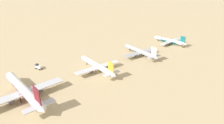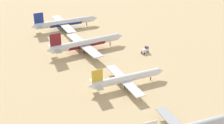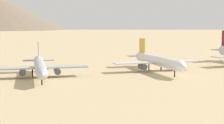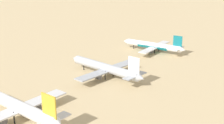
# 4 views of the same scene
# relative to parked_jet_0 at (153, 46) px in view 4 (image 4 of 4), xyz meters

# --- Properties ---
(ground_plane) EXTENTS (1800.00, 1800.00, 0.00)m
(ground_plane) POSITION_rel_parked_jet_0_xyz_m (0.89, 97.01, -3.76)
(ground_plane) COLOR tan
(parked_jet_0) EXTENTS (39.06, 31.63, 11.30)m
(parked_jet_0) POSITION_rel_parked_jet_0_xyz_m (0.00, 0.00, 0.00)
(parked_jet_0) COLOR white
(parked_jet_0) RESTS_ON ground
(parked_jet_1) EXTENTS (43.11, 35.21, 12.45)m
(parked_jet_1) POSITION_rel_parked_jet_0_xyz_m (-0.81, 48.98, 0.43)
(parked_jet_1) COLOR #B2B7C1
(parked_jet_1) RESTS_ON ground
(parked_jet_2) EXTENTS (44.72, 36.40, 12.89)m
(parked_jet_2) POSITION_rel_parked_jet_0_xyz_m (1.01, 96.34, 0.58)
(parked_jet_2) COLOR white
(parked_jet_2) RESTS_ON ground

